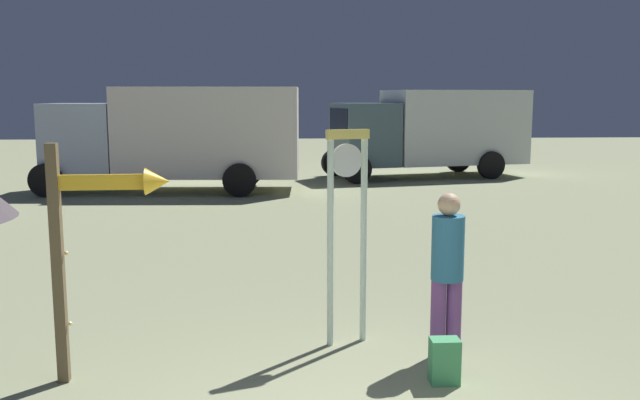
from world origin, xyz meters
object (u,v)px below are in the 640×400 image
arrow_sign (97,226)px  box_truck_near (180,134)px  backpack (444,361)px  box_truck_far (433,129)px  person_near_clock (447,267)px  standing_clock (347,216)px

arrow_sign → box_truck_near: (-1.10, 13.34, 0.13)m
backpack → box_truck_far: bearing=77.7°
person_near_clock → box_truck_near: size_ratio=0.23×
backpack → box_truck_near: box_truck_near is taller
box_truck_far → backpack: bearing=-102.3°
person_near_clock → box_truck_near: (-4.45, 13.00, 0.66)m
arrow_sign → box_truck_far: (6.85, 16.48, 0.11)m
standing_clock → person_near_clock: bearing=-28.4°
backpack → box_truck_near: 14.34m
arrow_sign → backpack: size_ratio=5.22×
box_truck_near → box_truck_far: bearing=21.5°
box_truck_near → box_truck_far: (7.95, 3.14, -0.02)m
standing_clock → box_truck_near: (-3.49, 12.48, 0.22)m
standing_clock → person_near_clock: (0.96, -0.52, -0.44)m
standing_clock → backpack: (0.81, -1.13, -1.19)m
person_near_clock → box_truck_far: 16.53m
standing_clock → arrow_sign: standing_clock is taller
person_near_clock → box_truck_far: size_ratio=0.25×
backpack → box_truck_far: (3.66, 16.75, 1.38)m
standing_clock → person_near_clock: 1.18m
arrow_sign → box_truck_near: size_ratio=0.31×
arrow_sign → backpack: bearing=-4.9°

